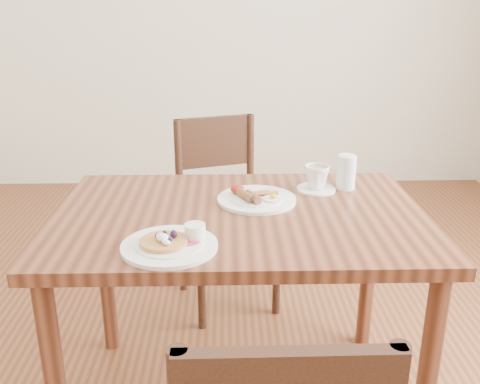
{
  "coord_description": "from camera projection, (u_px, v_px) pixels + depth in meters",
  "views": [
    {
      "loc": [
        -0.04,
        -1.61,
        1.4
      ],
      "look_at": [
        0.0,
        0.0,
        0.82
      ],
      "focal_mm": 40.0,
      "sensor_mm": 36.0,
      "label": 1
    }
  ],
  "objects": [
    {
      "name": "water_glass",
      "position": [
        346.0,
        172.0,
        1.93
      ],
      "size": [
        0.07,
        0.07,
        0.12
      ],
      "primitive_type": "cylinder",
      "color": "silver",
      "rests_on": "dining_table"
    },
    {
      "name": "teacup_saucer",
      "position": [
        317.0,
        179.0,
        1.92
      ],
      "size": [
        0.14,
        0.14,
        0.09
      ],
      "color": "white",
      "rests_on": "dining_table"
    },
    {
      "name": "pancake_plate",
      "position": [
        171.0,
        243.0,
        1.48
      ],
      "size": [
        0.27,
        0.27,
        0.06
      ],
      "color": "white",
      "rests_on": "dining_table"
    },
    {
      "name": "dining_table",
      "position": [
        240.0,
        240.0,
        1.77
      ],
      "size": [
        1.2,
        0.8,
        0.75
      ],
      "color": "brown",
      "rests_on": "ground"
    },
    {
      "name": "breakfast_plate",
      "position": [
        255.0,
        198.0,
        1.83
      ],
      "size": [
        0.27,
        0.27,
        0.04
      ],
      "color": "white",
      "rests_on": "dining_table"
    },
    {
      "name": "chair_far",
      "position": [
        223.0,
        203.0,
        2.52
      ],
      "size": [
        0.53,
        0.53,
        0.88
      ],
      "rotation": [
        0.0,
        0.0,
        3.45
      ],
      "color": "#401F17",
      "rests_on": "ground"
    }
  ]
}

